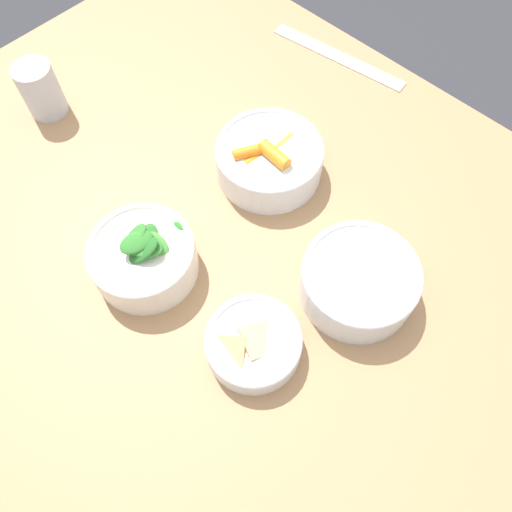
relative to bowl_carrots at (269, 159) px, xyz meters
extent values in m
plane|color=#2D2D33|center=(0.03, -0.12, -0.79)|extent=(10.00, 10.00, 0.00)
cube|color=#99724C|center=(0.03, -0.12, -0.05)|extent=(1.26, 0.98, 0.03)
cube|color=olive|center=(-0.53, 0.31, -0.43)|extent=(0.06, 0.06, 0.73)
cylinder|color=silver|center=(0.00, 0.00, -0.01)|extent=(0.18, 0.18, 0.06)
torus|color=silver|center=(0.00, 0.00, 0.02)|extent=(0.18, 0.18, 0.01)
cylinder|color=orange|center=(0.02, 0.03, 0.01)|extent=(0.05, 0.06, 0.02)
cylinder|color=orange|center=(-0.01, -0.02, 0.01)|extent=(0.03, 0.05, 0.02)
cylinder|color=orange|center=(0.00, 0.03, 0.01)|extent=(0.02, 0.05, 0.02)
cylinder|color=orange|center=(0.00, -0.02, 0.01)|extent=(0.03, 0.05, 0.02)
cylinder|color=orange|center=(0.03, -0.03, 0.01)|extent=(0.05, 0.04, 0.02)
cylinder|color=orange|center=(0.02, -0.01, 0.03)|extent=(0.06, 0.03, 0.02)
cylinder|color=orange|center=(-0.02, -0.03, 0.03)|extent=(0.04, 0.06, 0.02)
cylinder|color=silver|center=(-0.01, -0.26, 0.00)|extent=(0.16, 0.16, 0.06)
torus|color=silver|center=(-0.01, -0.26, 0.03)|extent=(0.16, 0.16, 0.01)
ellipsoid|color=#2D7028|center=(0.00, -0.26, 0.04)|extent=(0.07, 0.06, 0.02)
ellipsoid|color=#4C933D|center=(0.01, -0.24, 0.03)|extent=(0.05, 0.04, 0.04)
ellipsoid|color=#3D8433|center=(-0.06, -0.24, 0.01)|extent=(0.04, 0.04, 0.03)
ellipsoid|color=#2D7028|center=(-0.01, -0.21, 0.01)|extent=(0.07, 0.06, 0.06)
ellipsoid|color=#2D7028|center=(-0.02, -0.26, 0.04)|extent=(0.04, 0.05, 0.03)
ellipsoid|color=#2D7028|center=(-0.01, -0.26, 0.04)|extent=(0.04, 0.06, 0.02)
ellipsoid|color=#235B23|center=(0.00, -0.26, 0.03)|extent=(0.06, 0.07, 0.05)
ellipsoid|color=#3D8433|center=(-0.02, -0.26, 0.04)|extent=(0.04, 0.04, 0.04)
ellipsoid|color=#2D7028|center=(-0.02, -0.23, 0.03)|extent=(0.04, 0.04, 0.03)
cylinder|color=silver|center=(0.24, -0.07, 0.00)|extent=(0.17, 0.17, 0.06)
torus|color=silver|center=(0.24, -0.07, 0.03)|extent=(0.17, 0.17, 0.01)
cylinder|color=#9E6B4C|center=(0.24, -0.07, -0.01)|extent=(0.15, 0.15, 0.03)
ellipsoid|color=#AD7551|center=(0.26, -0.09, 0.01)|extent=(0.01, 0.01, 0.01)
ellipsoid|color=#8E5B3D|center=(0.24, -0.13, 0.01)|extent=(0.01, 0.01, 0.01)
ellipsoid|color=#AD7551|center=(0.27, -0.09, 0.01)|extent=(0.01, 0.01, 0.01)
ellipsoid|color=#8E5B3D|center=(0.19, -0.06, 0.01)|extent=(0.01, 0.01, 0.01)
ellipsoid|color=#A36B4C|center=(0.20, -0.10, 0.01)|extent=(0.01, 0.01, 0.01)
ellipsoid|color=#8E5B3D|center=(0.23, -0.09, 0.01)|extent=(0.01, 0.01, 0.01)
ellipsoid|color=#A36B4C|center=(0.27, -0.09, 0.01)|extent=(0.01, 0.01, 0.01)
ellipsoid|color=#AD7551|center=(0.21, -0.09, 0.01)|extent=(0.01, 0.01, 0.01)
ellipsoid|color=#A36B4C|center=(0.23, -0.12, 0.01)|extent=(0.01, 0.01, 0.01)
ellipsoid|color=#8E5B3D|center=(0.26, -0.04, 0.01)|extent=(0.01, 0.01, 0.01)
ellipsoid|color=#A36B4C|center=(0.23, -0.06, 0.01)|extent=(0.01, 0.01, 0.01)
ellipsoid|color=#AD7551|center=(0.25, -0.11, 0.01)|extent=(0.01, 0.01, 0.01)
ellipsoid|color=#8E5B3D|center=(0.20, -0.09, 0.01)|extent=(0.01, 0.01, 0.01)
ellipsoid|color=#AD7551|center=(0.26, -0.08, 0.01)|extent=(0.01, 0.01, 0.01)
ellipsoid|color=#AD7551|center=(0.24, -0.08, 0.01)|extent=(0.01, 0.01, 0.01)
cylinder|color=tan|center=(0.29, -0.12, 0.02)|extent=(0.03, 0.03, 0.01)
cylinder|color=#E0A88E|center=(0.27, -0.03, 0.02)|extent=(0.03, 0.03, 0.01)
cylinder|color=#E0A88E|center=(0.28, -0.12, 0.02)|extent=(0.03, 0.03, 0.01)
cylinder|color=silver|center=(0.20, -0.24, -0.02)|extent=(0.13, 0.13, 0.04)
torus|color=silver|center=(0.20, -0.24, 0.00)|extent=(0.13, 0.13, 0.01)
cube|color=tan|center=(0.20, -0.23, -0.01)|extent=(0.06, 0.06, 0.01)
cube|color=tan|center=(0.20, -0.24, 0.00)|extent=(0.06, 0.06, 0.02)
cube|color=tan|center=(0.18, -0.23, 0.00)|extent=(0.05, 0.05, 0.01)
cube|color=tan|center=(0.18, -0.27, 0.00)|extent=(0.06, 0.06, 0.03)
cube|color=tan|center=(0.20, -0.24, 0.00)|extent=(0.06, 0.06, 0.02)
cube|color=silver|center=(-0.09, 0.30, -0.03)|extent=(0.29, 0.07, 0.00)
cylinder|color=#B2B7C1|center=(-0.39, -0.17, 0.01)|extent=(0.07, 0.07, 0.10)
camera|label=1|loc=(0.35, -0.39, 0.64)|focal=35.00mm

